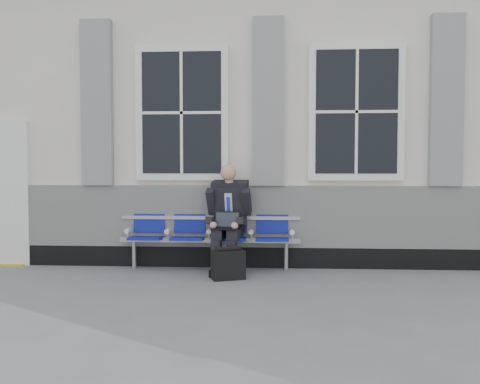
{
  "coord_description": "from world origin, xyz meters",
  "views": [
    {
      "loc": [
        -0.83,
        -6.28,
        1.51
      ],
      "look_at": [
        -1.27,
        0.9,
        1.13
      ],
      "focal_mm": 40.0,
      "sensor_mm": 36.0,
      "label": 1
    }
  ],
  "objects": [
    {
      "name": "briefcase",
      "position": [
        -1.41,
        0.62,
        0.2
      ],
      "size": [
        0.46,
        0.32,
        0.44
      ],
      "color": "black",
      "rests_on": "ground"
    },
    {
      "name": "businessman",
      "position": [
        -1.45,
        1.18,
        0.8
      ],
      "size": [
        0.65,
        0.87,
        1.5
      ],
      "color": "black",
      "rests_on": "ground"
    },
    {
      "name": "station_building",
      "position": [
        -0.02,
        3.47,
        2.22
      ],
      "size": [
        14.4,
        4.4,
        4.49
      ],
      "color": "silver",
      "rests_on": "ground"
    },
    {
      "name": "ground",
      "position": [
        0.0,
        0.0,
        0.0
      ],
      "size": [
        70.0,
        70.0,
        0.0
      ],
      "primitive_type": "plane",
      "color": "slate",
      "rests_on": "ground"
    },
    {
      "name": "bench",
      "position": [
        -1.74,
        1.32,
        0.55
      ],
      "size": [
        2.6,
        0.47,
        0.91
      ],
      "color": "#9EA0A3",
      "rests_on": "ground"
    }
  ]
}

